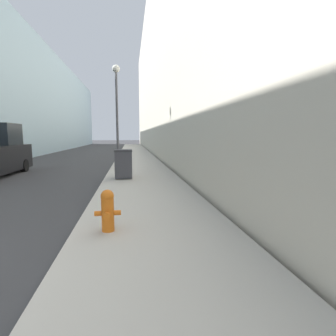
% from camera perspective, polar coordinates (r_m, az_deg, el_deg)
% --- Properties ---
extents(sidewalk_right, '(3.03, 60.00, 0.14)m').
position_cam_1_polar(sidewalk_right, '(20.67, -6.89, 2.15)').
color(sidewalk_right, '#B7B2A8').
rests_on(sidewalk_right, ground).
extents(building_right_stone, '(12.00, 60.00, 17.06)m').
position_cam_1_polar(building_right_stone, '(30.45, 7.87, 19.74)').
color(building_right_stone, beige).
rests_on(building_right_stone, ground).
extents(fire_hydrant, '(0.46, 0.35, 0.75)m').
position_cam_1_polar(fire_hydrant, '(4.83, -13.01, -8.79)').
color(fire_hydrant, orange).
rests_on(fire_hydrant, sidewalk_right).
extents(trash_bin, '(0.68, 0.68, 1.15)m').
position_cam_1_polar(trash_bin, '(10.52, -9.66, 0.93)').
color(trash_bin, '#3D3D42').
rests_on(trash_bin, sidewalk_right).
extents(lamppost, '(0.40, 0.40, 5.39)m').
position_cam_1_polar(lamppost, '(14.67, -11.09, 13.61)').
color(lamppost, '#4C4C51').
rests_on(lamppost, sidewalk_right).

